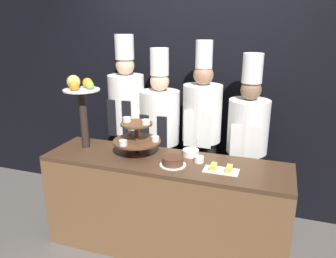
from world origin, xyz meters
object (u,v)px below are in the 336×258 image
at_px(tiered_stand, 137,137).
at_px(chef_center_left, 160,130).
at_px(fruit_pedestal, 81,97).
at_px(cup_white, 199,159).
at_px(chef_left, 127,118).
at_px(cake_square_tray, 221,169).
at_px(chef_center_right, 202,130).
at_px(serving_bowl_far, 191,153).
at_px(cake_round, 173,161).
at_px(chef_right, 247,141).

relative_size(tiered_stand, chef_center_left, 0.24).
bearing_deg(fruit_pedestal, chef_center_left, 42.10).
bearing_deg(cup_white, chef_left, 150.17).
height_order(cup_white, cake_square_tray, cup_white).
height_order(cake_square_tray, chef_left, chef_left).
height_order(chef_center_left, chef_center_right, chef_center_right).
bearing_deg(serving_bowl_far, fruit_pedestal, -173.96).
height_order(chef_left, chef_center_left, chef_left).
relative_size(tiered_stand, cake_square_tray, 1.53).
relative_size(fruit_pedestal, cake_round, 3.08).
bearing_deg(cup_white, serving_bowl_far, 131.68).
height_order(cake_square_tray, chef_center_left, chef_center_left).
bearing_deg(chef_right, tiered_stand, -149.94).
distance_m(tiered_stand, chef_left, 0.63).
bearing_deg(chef_left, cup_white, -29.83).
relative_size(cup_white, chef_center_right, 0.04).
bearing_deg(serving_bowl_far, cake_round, -109.21).
bearing_deg(cake_round, serving_bowl_far, 70.79).
distance_m(chef_center_right, chef_right, 0.45).
relative_size(cup_white, serving_bowl_far, 0.52).
bearing_deg(tiered_stand, chef_left, 123.48).
xyz_separation_m(fruit_pedestal, cake_square_tray, (1.32, -0.12, -0.46)).
xyz_separation_m(fruit_pedestal, cake_round, (0.93, -0.14, -0.45)).
height_order(fruit_pedestal, cake_round, fruit_pedestal).
height_order(fruit_pedestal, chef_left, chef_left).
height_order(chef_left, chef_center_right, chef_left).
bearing_deg(tiered_stand, fruit_pedestal, 179.09).
bearing_deg(fruit_pedestal, serving_bowl_far, 6.04).
xyz_separation_m(cake_round, chef_center_left, (-0.36, 0.66, 0.03)).
xyz_separation_m(fruit_pedestal, cup_white, (1.12, -0.01, -0.45)).
distance_m(fruit_pedestal, chef_right, 1.60).
relative_size(chef_center_left, chef_center_right, 0.96).
xyz_separation_m(tiered_stand, chef_left, (-0.35, 0.53, 0.00)).
bearing_deg(chef_center_right, chef_left, -180.00).
distance_m(chef_center_left, chef_right, 0.88).
bearing_deg(cake_round, fruit_pedestal, 171.42).
distance_m(serving_bowl_far, chef_right, 0.60).
bearing_deg(chef_right, cake_square_tray, -101.68).
bearing_deg(cake_square_tray, chef_left, 150.42).
bearing_deg(serving_bowl_far, chef_center_left, 137.13).
distance_m(cup_white, chef_left, 1.06).
bearing_deg(serving_bowl_far, cup_white, -48.32).
distance_m(tiered_stand, chef_right, 1.06).
distance_m(serving_bowl_far, chef_center_right, 0.42).
height_order(fruit_pedestal, chef_center_right, chef_center_right).
height_order(chef_center_left, chef_right, chef_center_left).
height_order(fruit_pedestal, cup_white, fruit_pedestal).
distance_m(cake_square_tray, serving_bowl_far, 0.39).
distance_m(fruit_pedestal, cake_square_tray, 1.41).
bearing_deg(fruit_pedestal, chef_left, 68.80).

